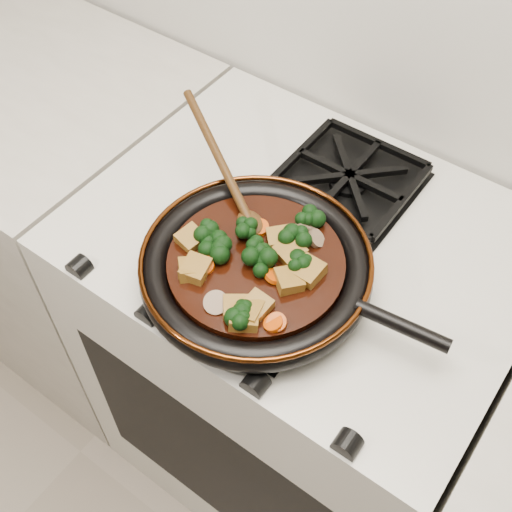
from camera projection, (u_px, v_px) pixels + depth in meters
The scene contains 34 objects.
stove at pixel (293, 363), 1.43m from camera, with size 0.76×0.60×0.90m, color beige.
burner_grate_front at pixel (257, 281), 1.00m from camera, with size 0.23×0.23×0.03m, color black, non-canonical shape.
burner_grate_back at pixel (349, 179), 1.14m from camera, with size 0.23×0.23×0.03m, color black, non-canonical shape.
skillet at pixel (257, 267), 0.98m from camera, with size 0.48×0.36×0.05m.
braising_sauce at pixel (256, 265), 0.98m from camera, with size 0.27×0.27×0.02m, color black.
tofu_cube_0 at pixel (257, 306), 0.91m from camera, with size 0.04×0.04×0.02m, color brown.
tofu_cube_1 at pixel (191, 239), 0.99m from camera, with size 0.04×0.04×0.02m, color brown.
tofu_cube_2 at pixel (236, 308), 0.91m from camera, with size 0.03×0.04×0.02m, color brown.
tofu_cube_3 at pixel (309, 272), 0.94m from camera, with size 0.04×0.04×0.02m, color brown.
tofu_cube_4 at pixel (279, 238), 0.99m from camera, with size 0.04×0.03×0.02m, color brown.
tofu_cube_5 at pixel (290, 253), 0.97m from camera, with size 0.04×0.04×0.02m, color brown.
tofu_cube_6 at pixel (289, 280), 0.94m from camera, with size 0.04×0.04×0.02m, color brown.
tofu_cube_7 at pixel (196, 269), 0.95m from camera, with size 0.04×0.04×0.02m, color brown.
tofu_cube_8 at pixel (248, 312), 0.90m from camera, with size 0.04×0.04×0.02m, color brown.
tofu_cube_9 at pixel (192, 269), 0.95m from camera, with size 0.04×0.04×0.02m, color brown.
tofu_cube_10 at pixel (244, 318), 0.90m from camera, with size 0.04×0.04×0.02m, color brown.
broccoli_floret_0 at pixel (243, 317), 0.90m from camera, with size 0.06×0.06×0.05m, color black, non-canonical shape.
broccoli_floret_1 at pixel (209, 239), 0.98m from camera, with size 0.06×0.06×0.05m, color black, non-canonical shape.
broccoli_floret_2 at pixel (245, 230), 0.99m from camera, with size 0.05×0.05×0.06m, color black, non-canonical shape.
broccoli_floret_3 at pixel (260, 261), 0.96m from camera, with size 0.06×0.06×0.05m, color black, non-canonical shape.
broccoli_floret_4 at pixel (262, 247), 0.97m from camera, with size 0.05×0.05×0.05m, color black, non-canonical shape.
broccoli_floret_5 at pixel (295, 264), 0.95m from camera, with size 0.06×0.06×0.05m, color black, non-canonical shape.
broccoli_floret_6 at pixel (298, 238), 0.98m from camera, with size 0.06×0.06×0.06m, color black, non-canonical shape.
broccoli_floret_7 at pixel (309, 220), 1.01m from camera, with size 0.06×0.06×0.05m, color black, non-canonical shape.
broccoli_floret_8 at pixel (217, 249), 0.97m from camera, with size 0.06×0.06×0.05m, color black, non-canonical shape.
carrot_coin_0 at pixel (259, 227), 1.00m from camera, with size 0.03×0.03×0.01m, color #C94205.
carrot_coin_1 at pixel (277, 322), 0.89m from camera, with size 0.03×0.03×0.01m, color #C94205.
carrot_coin_2 at pixel (204, 266), 0.96m from camera, with size 0.03×0.03×0.01m, color #C94205.
carrot_coin_3 at pixel (273, 323), 0.89m from camera, with size 0.03×0.03×0.01m, color #C94205.
carrot_coin_4 at pixel (274, 277), 0.94m from camera, with size 0.03×0.03×0.01m, color #C94205.
mushroom_slice_0 at pixel (305, 226), 1.00m from camera, with size 0.03×0.03×0.01m, color #80644A.
mushroom_slice_1 at pixel (316, 239), 0.99m from camera, with size 0.03×0.03×0.01m, color #80644A.
mushroom_slice_2 at pixel (216, 303), 0.91m from camera, with size 0.04×0.04×0.01m, color #80644A.
wooden_spoon at pixel (230, 181), 1.04m from camera, with size 0.16×0.10×0.27m.
Camera 1 is at (0.35, 1.07, 1.72)m, focal length 45.00 mm.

